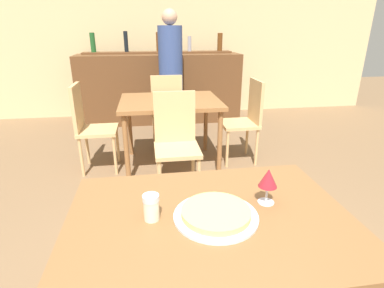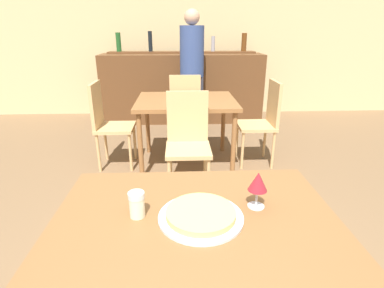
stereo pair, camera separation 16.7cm
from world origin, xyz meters
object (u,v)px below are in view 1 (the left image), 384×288
(chair_far_side_left, at_px, (89,123))
(wine_glass, at_px, (268,179))
(chair_far_side_front, at_px, (176,138))
(chair_far_side_back, at_px, (167,106))
(cheese_shaker, at_px, (151,207))
(pizza_tray, at_px, (216,214))
(chair_far_side_right, at_px, (246,116))
(person_standing, at_px, (171,68))

(chair_far_side_left, distance_m, wine_glass, 2.39)
(chair_far_side_front, xyz_separation_m, chair_far_side_back, (-0.00, 1.20, 0.00))
(chair_far_side_left, distance_m, cheese_shaker, 2.25)
(chair_far_side_front, relative_size, cheese_shaker, 8.84)
(pizza_tray, height_order, cheese_shaker, cheese_shaker)
(chair_far_side_right, bearing_deg, person_standing, -148.62)
(chair_far_side_right, distance_m, cheese_shaker, 2.43)
(chair_far_side_left, height_order, wine_glass, chair_far_side_left)
(chair_far_side_left, bearing_deg, wine_glass, -152.23)
(pizza_tray, height_order, wine_glass, wine_glass)
(cheese_shaker, bearing_deg, wine_glass, 5.57)
(chair_far_side_front, xyz_separation_m, pizza_tray, (0.00, -1.57, 0.24))
(chair_far_side_back, height_order, pizza_tray, chair_far_side_back)
(chair_far_side_left, height_order, person_standing, person_standing)
(person_standing, bearing_deg, chair_far_side_left, -128.63)
(chair_far_side_left, bearing_deg, chair_far_side_back, -55.25)
(cheese_shaker, bearing_deg, chair_far_side_left, 106.00)
(chair_far_side_front, xyz_separation_m, cheese_shaker, (-0.25, -1.55, 0.28))
(pizza_tray, xyz_separation_m, person_standing, (0.11, 3.40, 0.16))
(pizza_tray, distance_m, cheese_shaker, 0.26)
(chair_far_side_left, bearing_deg, chair_far_side_right, -90.00)
(wine_glass, bearing_deg, chair_far_side_back, 95.12)
(chair_far_side_right, xyz_separation_m, wine_glass, (-0.62, -2.10, 0.33))
(chair_far_side_right, height_order, wine_glass, chair_far_side_right)
(cheese_shaker, height_order, wine_glass, wine_glass)
(pizza_tray, height_order, person_standing, person_standing)
(chair_far_side_right, xyz_separation_m, cheese_shaker, (-1.11, -2.15, 0.28))
(chair_far_side_front, height_order, chair_far_side_back, same)
(chair_far_side_right, bearing_deg, chair_far_side_front, -55.25)
(chair_far_side_back, height_order, chair_far_side_right, same)
(chair_far_side_left, relative_size, pizza_tray, 2.80)
(chair_far_side_left, height_order, pizza_tray, chair_far_side_left)
(chair_far_side_front, distance_m, wine_glass, 1.56)
(chair_far_side_back, distance_m, chair_far_side_left, 1.05)
(chair_far_side_back, relative_size, pizza_tray, 2.80)
(chair_far_side_left, xyz_separation_m, wine_glass, (1.10, -2.10, 0.33))
(chair_far_side_right, distance_m, wine_glass, 2.21)
(chair_far_side_right, bearing_deg, chair_far_side_back, -124.75)
(chair_far_side_back, bearing_deg, cheese_shaker, 84.85)
(chair_far_side_left, bearing_deg, pizza_tray, -158.27)
(chair_far_side_back, distance_m, pizza_tray, 2.78)
(cheese_shaker, distance_m, person_standing, 3.39)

